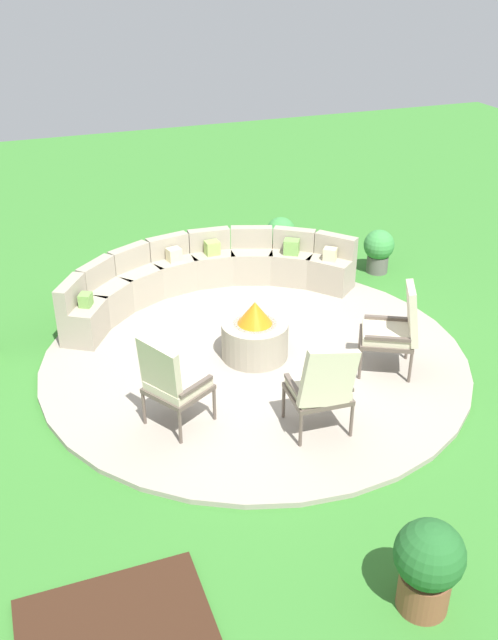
{
  "coord_description": "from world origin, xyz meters",
  "views": [
    {
      "loc": [
        -2.58,
        -6.82,
        4.52
      ],
      "look_at": [
        0.0,
        0.2,
        0.45
      ],
      "focal_mm": 39.48,
      "sensor_mm": 36.0,
      "label": 1
    }
  ],
  "objects_px": {
    "lounge_chair_back_left": "(396,328)",
    "curved_stone_bench": "(202,275)",
    "lounge_chair_front_right": "(322,386)",
    "potted_plant_0": "(281,238)",
    "fire_pit": "(255,335)",
    "lounge_chair_front_left": "(171,380)",
    "potted_plant_2": "(379,249)",
    "potted_plant_1": "(428,563)"
  },
  "relations": [
    {
      "from": "lounge_chair_back_left",
      "to": "curved_stone_bench",
      "type": "bearing_deg",
      "value": 57.82
    },
    {
      "from": "lounge_chair_front_right",
      "to": "potted_plant_0",
      "type": "bearing_deg",
      "value": 76.03
    },
    {
      "from": "fire_pit",
      "to": "lounge_chair_front_right",
      "type": "height_order",
      "value": "lounge_chair_front_right"
    },
    {
      "from": "fire_pit",
      "to": "lounge_chair_front_left",
      "type": "xyz_separation_m",
      "value": [
        -1.27,
        -1.01,
        0.27
      ]
    },
    {
      "from": "lounge_chair_front_right",
      "to": "potted_plant_0",
      "type": "relative_size",
      "value": 1.44
    },
    {
      "from": "fire_pit",
      "to": "potted_plant_2",
      "type": "height_order",
      "value": "fire_pit"
    },
    {
      "from": "fire_pit",
      "to": "potted_plant_0",
      "type": "bearing_deg",
      "value": 61.59
    },
    {
      "from": "potted_plant_0",
      "to": "potted_plant_2",
      "type": "relative_size",
      "value": 1.1
    },
    {
      "from": "potted_plant_2",
      "to": "lounge_chair_front_right",
      "type": "bearing_deg",
      "value": -127.19
    },
    {
      "from": "lounge_chair_front_left",
      "to": "potted_plant_1",
      "type": "height_order",
      "value": "lounge_chair_front_left"
    },
    {
      "from": "potted_plant_2",
      "to": "fire_pit",
      "type": "bearing_deg",
      "value": -146.53
    },
    {
      "from": "curved_stone_bench",
      "to": "potted_plant_0",
      "type": "xyz_separation_m",
      "value": [
        1.53,
        0.82,
        0.04
      ]
    },
    {
      "from": "curved_stone_bench",
      "to": "lounge_chair_back_left",
      "type": "bearing_deg",
      "value": -59.95
    },
    {
      "from": "lounge_chair_front_left",
      "to": "potted_plant_0",
      "type": "distance_m",
      "value": 4.51
    },
    {
      "from": "potted_plant_0",
      "to": "lounge_chair_back_left",
      "type": "bearing_deg",
      "value": -90.13
    },
    {
      "from": "potted_plant_1",
      "to": "lounge_chair_front_right",
      "type": "bearing_deg",
      "value": 85.92
    },
    {
      "from": "potted_plant_1",
      "to": "potted_plant_2",
      "type": "bearing_deg",
      "value": 63.93
    },
    {
      "from": "fire_pit",
      "to": "potted_plant_0",
      "type": "height_order",
      "value": "fire_pit"
    },
    {
      "from": "lounge_chair_front_right",
      "to": "potted_plant_1",
      "type": "height_order",
      "value": "lounge_chair_front_right"
    },
    {
      "from": "curved_stone_bench",
      "to": "lounge_chair_back_left",
      "type": "distance_m",
      "value": 3.04
    },
    {
      "from": "fire_pit",
      "to": "lounge_chair_back_left",
      "type": "height_order",
      "value": "lounge_chair_back_left"
    },
    {
      "from": "curved_stone_bench",
      "to": "potted_plant_1",
      "type": "relative_size",
      "value": 5.26
    },
    {
      "from": "curved_stone_bench",
      "to": "potted_plant_2",
      "type": "height_order",
      "value": "curved_stone_bench"
    },
    {
      "from": "curved_stone_bench",
      "to": "lounge_chair_front_right",
      "type": "bearing_deg",
      "value": -86.37
    },
    {
      "from": "lounge_chair_back_left",
      "to": "potted_plant_1",
      "type": "xyz_separation_m",
      "value": [
        -1.46,
        -2.97,
        -0.16
      ]
    },
    {
      "from": "lounge_chair_front_left",
      "to": "lounge_chair_back_left",
      "type": "bearing_deg",
      "value": 62.97
    },
    {
      "from": "lounge_chair_front_right",
      "to": "potted_plant_2",
      "type": "xyz_separation_m",
      "value": [
        2.57,
        3.39,
        -0.23
      ]
    },
    {
      "from": "lounge_chair_front_left",
      "to": "potted_plant_2",
      "type": "bearing_deg",
      "value": 94.31
    },
    {
      "from": "lounge_chair_front_right",
      "to": "lounge_chair_front_left",
      "type": "bearing_deg",
      "value": 159.3
    },
    {
      "from": "curved_stone_bench",
      "to": "lounge_chair_back_left",
      "type": "relative_size",
      "value": 3.89
    },
    {
      "from": "lounge_chair_back_left",
      "to": "potted_plant_2",
      "type": "bearing_deg",
      "value": 1.77
    },
    {
      "from": "curved_stone_bench",
      "to": "lounge_chair_back_left",
      "type": "height_order",
      "value": "lounge_chair_back_left"
    },
    {
      "from": "lounge_chair_back_left",
      "to": "lounge_chair_front_left",
      "type": "bearing_deg",
      "value": 121.55
    },
    {
      "from": "curved_stone_bench",
      "to": "potted_plant_2",
      "type": "distance_m",
      "value": 2.79
    },
    {
      "from": "lounge_chair_back_left",
      "to": "potted_plant_1",
      "type": "relative_size",
      "value": 1.35
    },
    {
      "from": "fire_pit",
      "to": "curved_stone_bench",
      "type": "bearing_deg",
      "value": 93.67
    },
    {
      "from": "lounge_chair_front_right",
      "to": "lounge_chair_back_left",
      "type": "relative_size",
      "value": 0.98
    },
    {
      "from": "lounge_chair_back_left",
      "to": "potted_plant_1",
      "type": "height_order",
      "value": "lounge_chair_back_left"
    },
    {
      "from": "lounge_chair_front_right",
      "to": "potted_plant_1",
      "type": "xyz_separation_m",
      "value": [
        -0.16,
        -2.18,
        -0.16
      ]
    },
    {
      "from": "fire_pit",
      "to": "potted_plant_0",
      "type": "distance_m",
      "value": 2.97
    },
    {
      "from": "fire_pit",
      "to": "potted_plant_1",
      "type": "bearing_deg",
      "value": -90.81
    },
    {
      "from": "curved_stone_bench",
      "to": "potted_plant_2",
      "type": "xyz_separation_m",
      "value": [
        2.79,
        -0.03,
        0.01
      ]
    }
  ]
}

